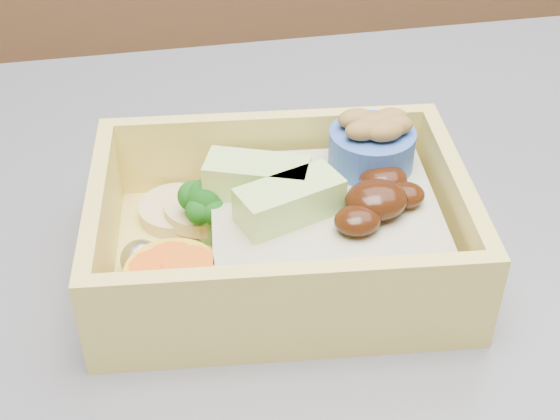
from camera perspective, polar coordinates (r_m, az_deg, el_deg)
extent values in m
cube|color=brown|center=(1.65, -6.38, 10.36)|extent=(3.20, 0.60, 0.90)
cube|color=#E4CD5E|center=(0.42, 0.00, -3.55)|extent=(0.21, 0.16, 0.01)
cube|color=#E4CD5E|center=(0.46, -0.73, 4.45)|extent=(0.19, 0.03, 0.05)
cube|color=#E4CD5E|center=(0.36, 0.94, -7.08)|extent=(0.19, 0.03, 0.05)
cube|color=#E4CD5E|center=(0.42, 12.54, 0.10)|extent=(0.02, 0.12, 0.05)
cube|color=#E4CD5E|center=(0.41, -12.93, -1.29)|extent=(0.02, 0.12, 0.05)
cube|color=tan|center=(0.41, 3.25, -1.35)|extent=(0.13, 0.12, 0.03)
ellipsoid|color=black|center=(0.40, 7.07, 0.76)|extent=(0.03, 0.03, 0.02)
ellipsoid|color=black|center=(0.41, 7.57, 2.21)|extent=(0.03, 0.02, 0.01)
ellipsoid|color=black|center=(0.38, 5.68, -0.76)|extent=(0.03, 0.02, 0.01)
ellipsoid|color=black|center=(0.41, 9.09, 1.08)|extent=(0.02, 0.02, 0.01)
cube|color=#B9EC7B|center=(0.39, 0.71, 0.70)|extent=(0.06, 0.04, 0.02)
cube|color=#B9EC7B|center=(0.41, -1.69, 2.39)|extent=(0.06, 0.04, 0.02)
cylinder|color=#69A759|center=(0.43, -5.20, -1.21)|extent=(0.01, 0.01, 0.02)
sphere|color=#145814|center=(0.41, -5.35, 0.87)|extent=(0.02, 0.02, 0.02)
sphere|color=#145814|center=(0.42, -4.18, 1.04)|extent=(0.02, 0.02, 0.02)
sphere|color=#145814|center=(0.42, -6.37, 1.01)|extent=(0.02, 0.02, 0.02)
sphere|color=#145814|center=(0.41, -4.86, -0.09)|extent=(0.01, 0.01, 0.01)
sphere|color=#145814|center=(0.41, -5.91, -0.06)|extent=(0.01, 0.01, 0.01)
sphere|color=#145814|center=(0.42, -5.35, 1.30)|extent=(0.01, 0.01, 0.01)
cylinder|color=gold|center=(0.39, -7.79, -5.44)|extent=(0.05, 0.05, 0.02)
cylinder|color=orange|center=(0.38, -7.94, -3.72)|extent=(0.03, 0.03, 0.00)
cylinder|color=orange|center=(0.38, -9.13, -4.28)|extent=(0.03, 0.03, 0.00)
cylinder|color=orange|center=(0.37, -6.71, -4.03)|extent=(0.03, 0.03, 0.00)
cylinder|color=#D9B47D|center=(0.45, -7.55, -0.04)|extent=(0.04, 0.04, 0.01)
cylinder|color=#D9B47D|center=(0.44, -5.67, 0.11)|extent=(0.04, 0.04, 0.01)
ellipsoid|color=silver|center=(0.45, -3.23, 1.46)|extent=(0.02, 0.02, 0.02)
ellipsoid|color=silver|center=(0.41, -10.13, -3.56)|extent=(0.02, 0.02, 0.02)
cylinder|color=#3459B1|center=(0.43, 6.70, 4.49)|extent=(0.05, 0.05, 0.02)
ellipsoid|color=brown|center=(0.42, 6.86, 6.32)|extent=(0.02, 0.01, 0.01)
ellipsoid|color=brown|center=(0.43, 8.03, 6.66)|extent=(0.02, 0.01, 0.01)
ellipsoid|color=brown|center=(0.42, 5.59, 6.66)|extent=(0.02, 0.01, 0.01)
ellipsoid|color=brown|center=(0.42, 7.66, 5.73)|extent=(0.02, 0.01, 0.01)
ellipsoid|color=brown|center=(0.42, 6.15, 5.83)|extent=(0.02, 0.01, 0.01)
ellipsoid|color=brown|center=(0.42, 8.37, 6.14)|extent=(0.02, 0.01, 0.01)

